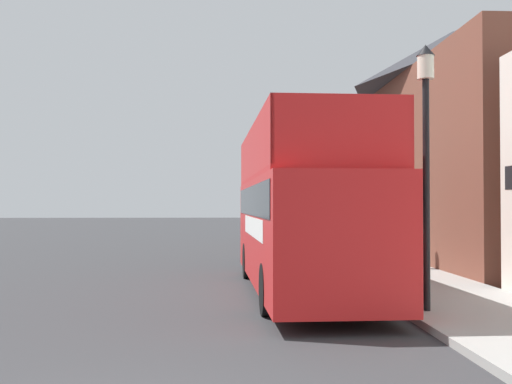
{
  "coord_description": "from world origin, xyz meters",
  "views": [
    {
      "loc": [
        1.3,
        -5.35,
        2.18
      ],
      "look_at": [
        1.87,
        7.48,
        2.44
      ],
      "focal_mm": 42.0,
      "sensor_mm": 36.0,
      "label": 1
    }
  ],
  "objects_px": {
    "tour_bus": "(301,220)",
    "parked_car_ahead_of_bus": "(291,244)",
    "lamp_post_second": "(351,172)",
    "lamp_post_nearest": "(426,128)",
    "lamp_post_third": "(317,172)"
  },
  "relations": [
    {
      "from": "lamp_post_third",
      "to": "parked_car_ahead_of_bus",
      "type": "bearing_deg",
      "value": -106.98
    },
    {
      "from": "tour_bus",
      "to": "lamp_post_second",
      "type": "bearing_deg",
      "value": 62.8
    },
    {
      "from": "parked_car_ahead_of_bus",
      "to": "lamp_post_third",
      "type": "relative_size",
      "value": 0.8
    },
    {
      "from": "lamp_post_nearest",
      "to": "lamp_post_second",
      "type": "bearing_deg",
      "value": 88.62
    },
    {
      "from": "lamp_post_second",
      "to": "lamp_post_nearest",
      "type": "bearing_deg",
      "value": -91.38
    },
    {
      "from": "parked_car_ahead_of_bus",
      "to": "lamp_post_nearest",
      "type": "height_order",
      "value": "lamp_post_nearest"
    },
    {
      "from": "tour_bus",
      "to": "parked_car_ahead_of_bus",
      "type": "height_order",
      "value": "tour_bus"
    },
    {
      "from": "lamp_post_nearest",
      "to": "lamp_post_second",
      "type": "relative_size",
      "value": 1.15
    },
    {
      "from": "parked_car_ahead_of_bus",
      "to": "lamp_post_second",
      "type": "xyz_separation_m",
      "value": [
        1.74,
        -2.23,
        2.5
      ]
    },
    {
      "from": "parked_car_ahead_of_bus",
      "to": "lamp_post_nearest",
      "type": "bearing_deg",
      "value": -81.33
    },
    {
      "from": "tour_bus",
      "to": "lamp_post_third",
      "type": "height_order",
      "value": "lamp_post_third"
    },
    {
      "from": "lamp_post_third",
      "to": "lamp_post_nearest",
      "type": "bearing_deg",
      "value": -90.9
    },
    {
      "from": "parked_car_ahead_of_bus",
      "to": "lamp_post_second",
      "type": "relative_size",
      "value": 0.94
    },
    {
      "from": "lamp_post_nearest",
      "to": "tour_bus",
      "type": "bearing_deg",
      "value": 120.73
    },
    {
      "from": "lamp_post_second",
      "to": "lamp_post_third",
      "type": "xyz_separation_m",
      "value": [
        0.06,
        8.11,
        0.45
      ]
    }
  ]
}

